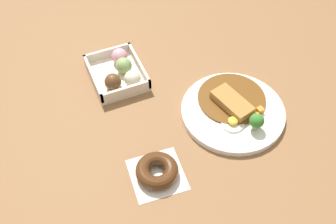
% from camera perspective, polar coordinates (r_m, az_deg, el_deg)
% --- Properties ---
extents(ground_plane, '(1.60, 1.60, 0.00)m').
position_cam_1_polar(ground_plane, '(1.15, 1.30, 1.39)').
color(ground_plane, brown).
extents(curry_plate, '(0.29, 0.29, 0.07)m').
position_cam_1_polar(curry_plate, '(1.13, 9.26, 0.30)').
color(curry_plate, white).
rests_on(curry_plate, ground_plane).
extents(donut_box, '(0.18, 0.15, 0.06)m').
position_cam_1_polar(donut_box, '(1.21, -6.90, 5.57)').
color(donut_box, beige).
rests_on(donut_box, ground_plane).
extents(chocolate_ring_donut, '(0.14, 0.14, 0.04)m').
position_cam_1_polar(chocolate_ring_donut, '(1.00, -1.56, -8.34)').
color(chocolate_ring_donut, white).
rests_on(chocolate_ring_donut, ground_plane).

